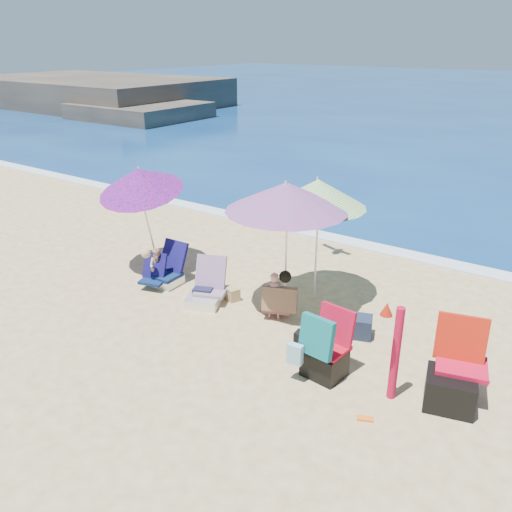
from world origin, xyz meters
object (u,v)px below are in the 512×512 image
Objects in this scene: umbrella_blue at (139,180)px; camp_chair_right at (324,353)px; umbrella_striped at (318,193)px; chair_navy at (167,273)px; umbrella_turquoise at (286,197)px; person_center at (277,296)px; camp_chair_left at (453,381)px; chair_rainbow at (207,292)px; furled_umbrella at (394,346)px; person_left at (156,267)px.

umbrella_blue is 2.24× the size of camp_chair_right.
chair_navy is at bearing -156.85° from umbrella_striped.
umbrella_turquoise is 2.95× the size of chair_navy.
camp_chair_right is 1.18× the size of person_center.
umbrella_turquoise is at bearing 163.43° from camp_chair_left.
chair_rainbow is 0.86× the size of camp_chair_left.
umbrella_blue reaches higher than camp_chair_right.
chair_navy is 0.82× the size of chair_rainbow.
furled_umbrella is 1.06m from camp_chair_right.
person_center reaches higher than person_left.
chair_navy is at bearing -170.39° from umbrella_turquoise.
umbrella_blue is at bearing 149.68° from person_left.
furled_umbrella is at bearing -11.61° from umbrella_blue.
umbrella_striped reaches higher than chair_rainbow.
camp_chair_right reaches higher than chair_navy.
umbrella_blue is at bearing 172.99° from camp_chair_left.
umbrella_striped is at bearing 23.15° from chair_navy.
person_left is at bearing -114.63° from chair_navy.
chair_rainbow is (-3.74, 0.73, -0.61)m from furled_umbrella.
furled_umbrella is at bearing -10.64° from chair_navy.
camp_chair_right is (4.80, -1.23, -1.51)m from umbrella_blue.
camp_chair_right is (-1.65, -0.43, 0.03)m from camp_chair_left.
person_center is at bearing 5.09° from person_left.
umbrella_turquoise is 2.08× the size of camp_chair_left.
furled_umbrella reaches higher than chair_navy.
person_left is at bearing -174.91° from person_center.
camp_chair_left is (5.59, -0.53, 0.13)m from chair_navy.
person_center is (-3.07, 0.57, 0.08)m from camp_chair_left.
umbrella_turquoise is at bearing 9.61° from chair_navy.
chair_navy is at bearing 170.80° from chair_rainbow.
furled_umbrella is 1.78× the size of person_left.
chair_navy is 1.17m from chair_rainbow.
chair_rainbow is 4.45m from camp_chair_left.
chair_navy is 0.71× the size of camp_chair_left.
chair_rainbow reaches higher than chair_navy.
umbrella_turquoise is 3.06m from furled_umbrella.
umbrella_turquoise is 1.02× the size of umbrella_blue.
umbrella_striped is 2.86× the size of chair_navy.
chair_rainbow is 1.40m from person_center.
chair_rainbow is at bearing 0.12° from person_left.
chair_navy is 5.61m from camp_chair_left.
umbrella_blue is 5.17m from camp_chair_right.
chair_navy is at bearing 65.37° from person_left.
umbrella_blue reaches higher than person_left.
umbrella_turquoise is 1.57× the size of furled_umbrella.
camp_chair_right is at bearing -177.33° from furled_umbrella.
camp_chair_left is at bearing -10.55° from person_center.
umbrella_striped is 2.64m from chair_rainbow.
umbrella_striped is at bearing 150.88° from camp_chair_left.
camp_chair_left is at bearing -7.01° from umbrella_blue.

